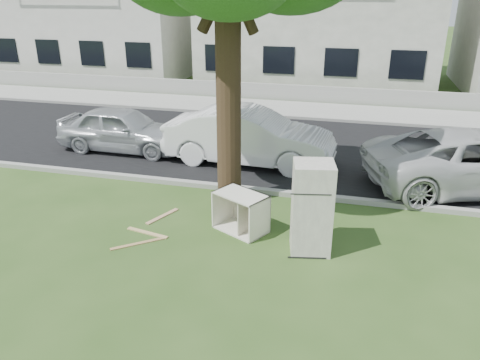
% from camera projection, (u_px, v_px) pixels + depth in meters
% --- Properties ---
extents(ground, '(120.00, 120.00, 0.00)m').
position_uv_depth(ground, '(224.00, 241.00, 9.20)').
color(ground, '#2C491A').
extents(road, '(120.00, 7.00, 0.01)m').
position_uv_depth(road, '(278.00, 147.00, 14.57)').
color(road, black).
rests_on(road, ground).
extents(kerb_near, '(120.00, 0.18, 0.12)m').
position_uv_depth(kerb_near, '(253.00, 192.00, 11.39)').
color(kerb_near, gray).
rests_on(kerb_near, ground).
extents(kerb_far, '(120.00, 0.18, 0.12)m').
position_uv_depth(kerb_far, '(295.00, 119.00, 17.75)').
color(kerb_far, gray).
rests_on(kerb_far, ground).
extents(sidewalk, '(120.00, 2.80, 0.01)m').
position_uv_depth(sidewalk, '(300.00, 110.00, 19.04)').
color(sidewalk, gray).
rests_on(sidewalk, ground).
extents(low_wall, '(120.00, 0.15, 0.70)m').
position_uv_depth(low_wall, '(305.00, 93.00, 20.34)').
color(low_wall, gray).
rests_on(low_wall, ground).
extents(townhouse_left, '(10.20, 8.16, 7.04)m').
position_uv_depth(townhouse_left, '(106.00, 9.00, 26.30)').
color(townhouse_left, silver).
rests_on(townhouse_left, ground).
extents(townhouse_center, '(11.22, 8.16, 7.44)m').
position_uv_depth(townhouse_center, '(321.00, 7.00, 23.44)').
color(townhouse_center, silver).
rests_on(townhouse_center, ground).
extents(fridge, '(0.84, 0.80, 1.75)m').
position_uv_depth(fridge, '(312.00, 208.00, 8.57)').
color(fridge, beige).
rests_on(fridge, ground).
extents(cabinet, '(1.22, 1.05, 0.81)m').
position_uv_depth(cabinet, '(241.00, 212.00, 9.47)').
color(cabinet, beige).
rests_on(cabinet, ground).
extents(plank_a, '(0.87, 0.73, 0.02)m').
position_uv_depth(plank_a, '(138.00, 244.00, 9.08)').
color(plank_a, '#A4804F').
rests_on(plank_a, ground).
extents(plank_b, '(0.96, 0.28, 0.02)m').
position_uv_depth(plank_b, '(147.00, 233.00, 9.48)').
color(plank_b, tan).
rests_on(plank_b, ground).
extents(plank_c, '(0.44, 0.87, 0.02)m').
position_uv_depth(plank_c, '(163.00, 216.00, 10.17)').
color(plank_c, tan).
rests_on(plank_c, ground).
extents(car_center, '(4.78, 1.85, 1.55)m').
position_uv_depth(car_center, '(249.00, 137.00, 13.02)').
color(car_center, white).
rests_on(car_center, ground).
extents(car_right, '(5.70, 3.97, 1.45)m').
position_uv_depth(car_right, '(474.00, 161.00, 11.36)').
color(car_right, silver).
rests_on(car_right, ground).
extents(car_left, '(3.93, 1.61, 1.33)m').
position_uv_depth(car_left, '(123.00, 129.00, 14.10)').
color(car_left, '#AEB1B5').
rests_on(car_left, ground).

